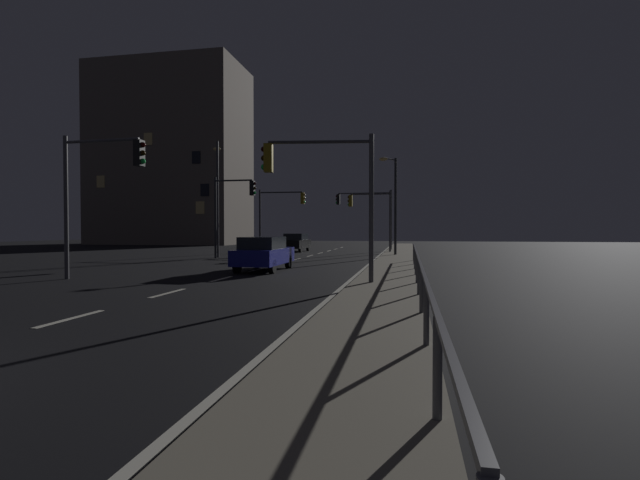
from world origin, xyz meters
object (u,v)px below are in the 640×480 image
traffic_light_far_left (99,178)px  street_lamp_median (217,189)px  street_lamp_across_street (393,196)px  car (264,253)px  car_oncoming (296,242)px  building_distant (172,156)px  traffic_light_far_right (232,202)px  traffic_light_far_center (280,208)px  traffic_light_near_left (321,178)px  traffic_light_near_right (371,209)px  traffic_light_mid_right (366,207)px

traffic_light_far_left → street_lamp_median: bearing=96.0°
street_lamp_median → street_lamp_across_street: bearing=13.8°
car → car_oncoming: same height
street_lamp_across_street → building_distant: building_distant is taller
street_lamp_median → traffic_light_far_left: bearing=-84.0°
car_oncoming → traffic_light_far_right: (-1.76, -10.09, 2.91)m
traffic_light_far_right → traffic_light_far_center: bearing=85.9°
traffic_light_near_left → street_lamp_across_street: 17.61m
traffic_light_near_right → street_lamp_across_street: (1.93, -4.49, 0.69)m
car → traffic_light_far_center: 17.98m
car → traffic_light_far_right: size_ratio=0.82×
car_oncoming → street_lamp_median: 10.31m
traffic_light_near_left → building_distant: building_distant is taller
traffic_light_near_right → traffic_light_near_left: bearing=-89.6°
traffic_light_far_left → traffic_light_far_center: bearing=88.3°
street_lamp_median → building_distant: building_distant is taller
traffic_light_far_right → street_lamp_median: bearing=143.8°
traffic_light_mid_right → traffic_light_near_left: 26.21m
car → street_lamp_median: (-6.35, 9.38, 3.88)m
street_lamp_median → car_oncoming: bearing=69.8°
car → traffic_light_far_center: bearing=103.6°
traffic_light_near_left → street_lamp_across_street: size_ratio=0.73×
traffic_light_far_right → street_lamp_median: (-1.53, 1.12, 0.97)m
traffic_light_mid_right → traffic_light_far_left: bearing=-106.4°
traffic_light_mid_right → traffic_light_far_left: traffic_light_far_left is taller
car → traffic_light_far_left: bearing=-134.1°
traffic_light_far_right → building_distant: (-19.94, 28.42, 8.04)m
traffic_light_far_right → traffic_light_far_center: 9.02m
traffic_light_far_right → traffic_light_far_left: bearing=-90.1°
street_lamp_across_street → car: bearing=-114.1°
traffic_light_mid_right → traffic_light_far_center: 7.91m
traffic_light_mid_right → street_lamp_median: bearing=-128.3°
traffic_light_far_left → traffic_light_far_center: (0.67, 22.24, -0.08)m
traffic_light_far_left → traffic_light_far_center: 22.25m
car → street_lamp_across_street: size_ratio=0.65×
car_oncoming → traffic_light_far_left: bearing=-94.4°
car → car_oncoming: bearing=99.5°
traffic_light_far_left → traffic_light_near_left: 8.56m
car_oncoming → traffic_light_near_left: traffic_light_near_left is taller
traffic_light_far_right → street_lamp_across_street: 11.10m
traffic_light_mid_right → traffic_light_near_left: (0.91, -26.19, -0.30)m
car → traffic_light_near_left: bearing=-54.6°
car_oncoming → car: bearing=-80.5°
car → building_distant: bearing=124.0°
traffic_light_near_left → building_distant: bearing=124.2°
building_distant → traffic_light_far_right: bearing=-54.9°
car → traffic_light_far_left: size_ratio=0.81×
traffic_light_far_right → traffic_light_mid_right: traffic_light_mid_right is taller
street_lamp_median → traffic_light_near_left: bearing=-55.4°
traffic_light_far_left → street_lamp_across_street: (10.34, 17.28, 0.43)m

